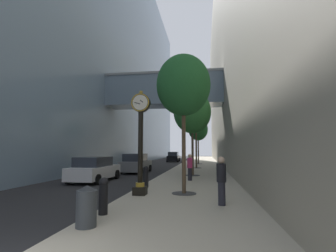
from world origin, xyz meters
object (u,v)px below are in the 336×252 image
car_black_near (173,157)px  bollard_nearest (103,195)px  street_tree_near (183,86)px  car_white_mid (94,169)px  street_tree_mid_far (196,118)px  street_clock (141,136)px  street_tree_far (198,130)px  car_grey_far (136,164)px  pedestrian_walking (190,166)px  pedestrian_by_clock (221,179)px  bollard_third (146,176)px  trash_bin (87,205)px  street_tree_mid_near (192,112)px

car_black_near → bollard_nearest: bearing=-86.1°
street_tree_near → car_white_mid: bearing=144.8°
street_tree_mid_far → street_clock: bearing=-96.5°
street_tree_far → car_black_near: 10.29m
car_grey_far → car_black_near: bearing=88.0°
pedestrian_walking → pedestrian_by_clock: 7.12m
bollard_third → pedestrian_by_clock: 5.19m
trash_bin → street_clock: bearing=87.8°
street_tree_mid_near → car_black_near: street_tree_mid_near is taller
pedestrian_by_clock → car_black_near: (-6.10, 34.15, -0.22)m
street_clock → street_tree_far: street_tree_far is taller
bollard_nearest → street_clock: bearing=85.7°
street_tree_near → street_tree_mid_far: bearing=90.0°
street_tree_near → street_tree_far: (0.00, 23.76, -0.14)m
bollard_third → street_tree_near: size_ratio=0.17×
car_black_near → car_grey_far: (-0.75, -21.12, 0.01)m
bollard_third → street_tree_mid_near: (2.13, 6.39, 4.30)m
car_grey_far → trash_bin: bearing=-78.5°
pedestrian_walking → car_black_near: (-4.55, 27.21, -0.20)m
street_clock → car_white_mid: street_clock is taller
pedestrian_walking → car_black_near: 27.59m
car_black_near → car_white_mid: 27.58m
street_tree_far → pedestrian_by_clock: size_ratio=3.73×
bollard_nearest → pedestrian_walking: size_ratio=0.66×
street_tree_near → street_tree_mid_near: (0.00, 7.92, -0.05)m
pedestrian_by_clock → bollard_nearest: bearing=-153.7°
car_grey_far → street_tree_far: bearing=67.5°
bollard_nearest → trash_bin: 1.23m
pedestrian_walking → street_tree_near: bearing=-89.6°
bollard_nearest → car_grey_far: (-3.20, 14.84, 0.12)m
street_tree_near → pedestrian_walking: bearing=90.4°
pedestrian_by_clock → bollard_third: bearing=134.9°
bollard_nearest → street_tree_far: bearing=85.6°
street_tree_mid_far → street_tree_near: bearing=-90.0°
street_tree_mid_far → car_black_near: bearing=105.8°
car_white_mid → street_tree_mid_near: bearing=28.4°
pedestrian_by_clock → car_black_near: 34.69m
bollard_third → street_tree_far: street_tree_far is taller
street_tree_near → street_tree_mid_near: bearing=90.0°
trash_bin → car_black_near: 37.28m
street_tree_mid_near → bollard_third: bearing=-108.4°
street_clock → street_tree_mid_far: bearing=83.5°
street_clock → pedestrian_by_clock: 4.08m
car_grey_far → street_tree_near: bearing=-63.9°
pedestrian_walking → bollard_nearest: bearing=-103.5°
bollard_third → car_grey_far: bearing=108.9°
street_tree_mid_near → car_black_near: size_ratio=1.49×
bollard_third → street_tree_mid_far: bearing=81.5°
street_tree_mid_near → trash_bin: bearing=-98.9°
street_clock → pedestrian_by_clock: (3.40, -1.56, -1.63)m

